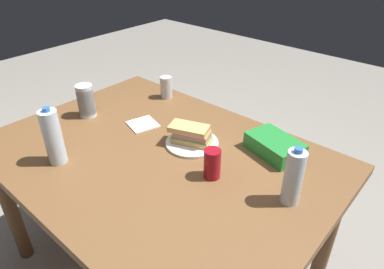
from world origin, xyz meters
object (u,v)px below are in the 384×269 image
dining_table (158,170)px  sandwich (191,134)px  chip_bag (275,146)px  plastic_cup_stack (86,101)px  water_bottle_spare (53,137)px  soda_can_silver (166,87)px  paper_plate (192,143)px  soda_can_red (212,164)px  water_bottle_tall (293,177)px

dining_table → sandwich: (-0.06, -0.15, 0.14)m
dining_table → chip_bag: chip_bag is taller
sandwich → chip_bag: size_ratio=0.87×
sandwich → plastic_cup_stack: size_ratio=1.20×
dining_table → water_bottle_spare: water_bottle_spare is taller
water_bottle_spare → soda_can_silver: water_bottle_spare is taller
sandwich → chip_bag: sandwich is taller
water_bottle_spare → paper_plate: bearing=-125.5°
soda_can_red → water_bottle_tall: (-0.29, -0.07, 0.05)m
sandwich → chip_bag: (-0.31, -0.18, -0.02)m
water_bottle_tall → plastic_cup_stack: water_bottle_tall is taller
paper_plate → chip_bag: (-0.31, -0.18, 0.03)m
soda_can_silver → paper_plate: bearing=147.8°
paper_plate → chip_bag: size_ratio=1.02×
dining_table → water_bottle_spare: 0.46m
water_bottle_spare → soda_can_red: bearing=-147.7°
soda_can_red → plastic_cup_stack: size_ratio=0.73×
chip_bag → water_bottle_tall: size_ratio=1.02×
plastic_cup_stack → soda_can_silver: size_ratio=1.37×
chip_bag → plastic_cup_stack: 0.94m
chip_bag → plastic_cup_stack: size_ratio=1.38×
chip_bag → sandwich: bearing=46.0°
dining_table → soda_can_silver: soda_can_silver is taller
sandwich → soda_can_silver: (0.42, -0.27, 0.01)m
dining_table → paper_plate: (-0.06, -0.16, 0.10)m
plastic_cup_stack → water_bottle_spare: 0.40m
plastic_cup_stack → paper_plate: bearing=-165.5°
soda_can_red → soda_can_silver: bearing=-31.5°
paper_plate → dining_table: bearing=68.1°
dining_table → soda_can_silver: size_ratio=11.97×
sandwich → plastic_cup_stack: (0.57, 0.15, 0.03)m
dining_table → plastic_cup_stack: plastic_cup_stack is taller
chip_bag → paper_plate: bearing=45.8°
dining_table → water_bottle_spare: bearing=48.8°
sandwich → paper_plate: bearing=-133.2°
soda_can_silver → water_bottle_tall: bearing=161.0°
water_bottle_spare → chip_bag: bearing=-134.8°
water_bottle_tall → plastic_cup_stack: size_ratio=1.36×
paper_plate → sandwich: 0.05m
sandwich → water_bottle_spare: size_ratio=0.80×
plastic_cup_stack → chip_bag: bearing=-159.5°
chip_bag → soda_can_silver: 0.74m
sandwich → soda_can_silver: soda_can_silver is taller
dining_table → paper_plate: bearing=-111.9°
paper_plate → soda_can_silver: (0.43, -0.27, 0.05)m
plastic_cup_stack → dining_table: bearing=179.2°
sandwich → water_bottle_tall: 0.51m
sandwich → plastic_cup_stack: 0.59m
paper_plate → water_bottle_tall: (-0.50, 0.05, 0.10)m
water_bottle_tall → water_bottle_spare: water_bottle_spare is taller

